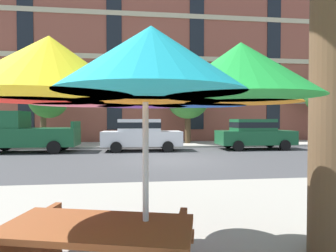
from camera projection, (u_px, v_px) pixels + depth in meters
name	position (u px, v px, depth m)	size (l,w,h in m)	color
ground_plane	(172.00, 160.00, 11.84)	(120.00, 120.00, 0.00)	#424244
sidewalk_far	(159.00, 144.00, 18.59)	(56.00, 3.60, 0.12)	#B2ADA3
apartment_building	(152.00, 72.00, 26.56)	(37.33, 12.08, 12.80)	#934C3D
pickup_green	(24.00, 133.00, 14.60)	(5.10, 2.12, 2.20)	#195933
sedan_white	(141.00, 134.00, 15.34)	(4.40, 1.98, 1.78)	silver
sedan_green	(254.00, 133.00, 16.12)	(4.40, 1.98, 1.78)	#195933
street_tree_left	(46.00, 97.00, 17.39)	(2.46, 2.50, 4.41)	brown
street_tree_middle	(189.00, 94.00, 19.05)	(3.05, 3.08, 5.29)	#4C3823
street_tree_right	(323.00, 95.00, 20.11)	(2.59, 2.78, 4.77)	brown
patio_umbrella	(145.00, 80.00, 2.68)	(3.13, 3.13, 2.43)	silver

